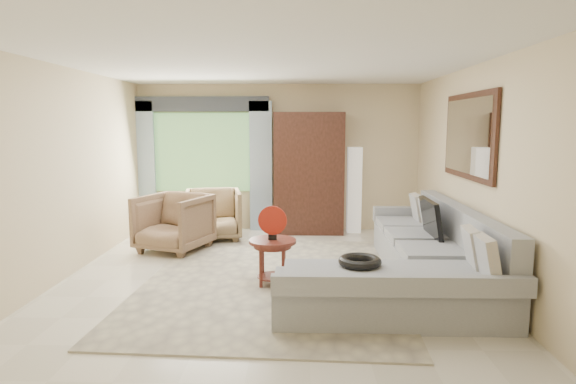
{
  "coord_description": "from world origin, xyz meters",
  "views": [
    {
      "loc": [
        0.41,
        -5.63,
        1.89
      ],
      "look_at": [
        0.25,
        0.35,
        1.05
      ],
      "focal_mm": 30.0,
      "sensor_mm": 36.0,
      "label": 1
    }
  ],
  "objects_px": {
    "coffee_table": "(273,262)",
    "armoire": "(309,173)",
    "sectional_sofa": "(419,264)",
    "potted_plant": "(154,214)",
    "tv_screen": "(431,218)",
    "armchair_left": "(174,223)",
    "armchair_right": "(213,215)",
    "floor_lamp": "(354,190)"
  },
  "relations": [
    {
      "from": "coffee_table",
      "to": "armoire",
      "type": "distance_m",
      "value": 3.0
    },
    {
      "from": "sectional_sofa",
      "to": "potted_plant",
      "type": "distance_m",
      "value": 5.0
    },
    {
      "from": "sectional_sofa",
      "to": "armoire",
      "type": "bearing_deg",
      "value": 113.06
    },
    {
      "from": "potted_plant",
      "to": "tv_screen",
      "type": "bearing_deg",
      "value": -29.74
    },
    {
      "from": "armchair_left",
      "to": "armchair_right",
      "type": "relative_size",
      "value": 1.04
    },
    {
      "from": "armchair_left",
      "to": "potted_plant",
      "type": "distance_m",
      "value": 1.59
    },
    {
      "from": "armchair_right",
      "to": "floor_lamp",
      "type": "bearing_deg",
      "value": 3.64
    },
    {
      "from": "armchair_left",
      "to": "potted_plant",
      "type": "xyz_separation_m",
      "value": [
        -0.74,
        1.41,
        -0.13
      ]
    },
    {
      "from": "tv_screen",
      "to": "armchair_left",
      "type": "relative_size",
      "value": 0.78
    },
    {
      "from": "armchair_left",
      "to": "armoire",
      "type": "relative_size",
      "value": 0.45
    },
    {
      "from": "tv_screen",
      "to": "armchair_right",
      "type": "xyz_separation_m",
      "value": [
        -3.09,
        1.8,
        -0.3
      ]
    },
    {
      "from": "coffee_table",
      "to": "potted_plant",
      "type": "height_order",
      "value": "potted_plant"
    },
    {
      "from": "sectional_sofa",
      "to": "floor_lamp",
      "type": "xyz_separation_m",
      "value": [
        -0.43,
        2.96,
        0.47
      ]
    },
    {
      "from": "tv_screen",
      "to": "armchair_right",
      "type": "height_order",
      "value": "tv_screen"
    },
    {
      "from": "armchair_left",
      "to": "potted_plant",
      "type": "relative_size",
      "value": 1.58
    },
    {
      "from": "sectional_sofa",
      "to": "armchair_right",
      "type": "bearing_deg",
      "value": 140.46
    },
    {
      "from": "armchair_left",
      "to": "tv_screen",
      "type": "bearing_deg",
      "value": 4.68
    },
    {
      "from": "armchair_right",
      "to": "armoire",
      "type": "xyz_separation_m",
      "value": [
        1.59,
        0.57,
        0.63
      ]
    },
    {
      "from": "coffee_table",
      "to": "floor_lamp",
      "type": "xyz_separation_m",
      "value": [
        1.27,
        2.93,
        0.46
      ]
    },
    {
      "from": "armchair_left",
      "to": "potted_plant",
      "type": "height_order",
      "value": "armchair_left"
    },
    {
      "from": "sectional_sofa",
      "to": "armoire",
      "type": "xyz_separation_m",
      "value": [
        -1.23,
        2.9,
        0.77
      ]
    },
    {
      "from": "floor_lamp",
      "to": "tv_screen",
      "type": "bearing_deg",
      "value": -73.89
    },
    {
      "from": "tv_screen",
      "to": "armoire",
      "type": "bearing_deg",
      "value": 122.4
    },
    {
      "from": "potted_plant",
      "to": "floor_lamp",
      "type": "xyz_separation_m",
      "value": [
        3.59,
        -0.03,
        0.45
      ]
    },
    {
      "from": "tv_screen",
      "to": "armchair_left",
      "type": "height_order",
      "value": "tv_screen"
    },
    {
      "from": "armchair_left",
      "to": "floor_lamp",
      "type": "distance_m",
      "value": 3.18
    },
    {
      "from": "coffee_table",
      "to": "armchair_right",
      "type": "bearing_deg",
      "value": 115.99
    },
    {
      "from": "armchair_left",
      "to": "armoire",
      "type": "distance_m",
      "value": 2.51
    },
    {
      "from": "sectional_sofa",
      "to": "armoire",
      "type": "distance_m",
      "value": 3.24
    },
    {
      "from": "armchair_left",
      "to": "armchair_right",
      "type": "xyz_separation_m",
      "value": [
        0.46,
        0.75,
        -0.02
      ]
    },
    {
      "from": "sectional_sofa",
      "to": "armchair_right",
      "type": "relative_size",
      "value": 3.79
    },
    {
      "from": "coffee_table",
      "to": "armchair_left",
      "type": "xyz_separation_m",
      "value": [
        -1.58,
        1.55,
        0.14
      ]
    },
    {
      "from": "armoire",
      "to": "floor_lamp",
      "type": "height_order",
      "value": "armoire"
    },
    {
      "from": "potted_plant",
      "to": "floor_lamp",
      "type": "bearing_deg",
      "value": -0.4
    },
    {
      "from": "tv_screen",
      "to": "armchair_right",
      "type": "bearing_deg",
      "value": 149.83
    },
    {
      "from": "armoire",
      "to": "armchair_right",
      "type": "bearing_deg",
      "value": -160.3
    },
    {
      "from": "tv_screen",
      "to": "potted_plant",
      "type": "distance_m",
      "value": 4.95
    },
    {
      "from": "coffee_table",
      "to": "armchair_right",
      "type": "xyz_separation_m",
      "value": [
        -1.12,
        2.3,
        0.12
      ]
    },
    {
      "from": "sectional_sofa",
      "to": "armchair_left",
      "type": "distance_m",
      "value": 3.64
    },
    {
      "from": "armchair_left",
      "to": "coffee_table",
      "type": "bearing_deg",
      "value": -23.35
    },
    {
      "from": "coffee_table",
      "to": "armchair_right",
      "type": "distance_m",
      "value": 2.56
    },
    {
      "from": "sectional_sofa",
      "to": "armchair_left",
      "type": "xyz_separation_m",
      "value": [
        -3.28,
        1.58,
        0.15
      ]
    }
  ]
}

